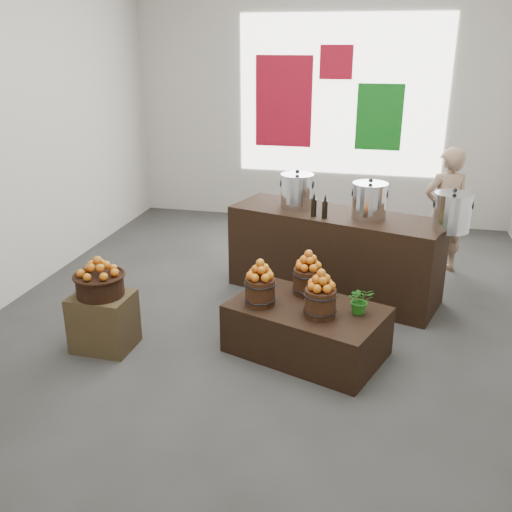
% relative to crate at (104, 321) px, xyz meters
% --- Properties ---
extents(ground, '(7.00, 7.00, 0.00)m').
position_rel_crate_xyz_m(ground, '(1.47, 1.24, -0.28)').
color(ground, '#373735').
rests_on(ground, ground).
extents(back_wall, '(6.00, 0.04, 4.00)m').
position_rel_crate_xyz_m(back_wall, '(1.47, 4.74, 1.72)').
color(back_wall, '#B1ACA3').
rests_on(back_wall, ground).
extents(back_opening, '(3.20, 0.02, 2.40)m').
position_rel_crate_xyz_m(back_opening, '(1.77, 4.72, 1.72)').
color(back_opening, white).
rests_on(back_opening, back_wall).
extents(deco_red_left, '(0.90, 0.04, 1.40)m').
position_rel_crate_xyz_m(deco_red_left, '(0.87, 4.71, 1.62)').
color(deco_red_left, maroon).
rests_on(deco_red_left, back_wall).
extents(deco_green_right, '(0.70, 0.04, 1.00)m').
position_rel_crate_xyz_m(deco_green_right, '(2.37, 4.71, 1.42)').
color(deco_green_right, '#106817').
rests_on(deco_green_right, back_wall).
extents(deco_red_upper, '(0.50, 0.04, 0.50)m').
position_rel_crate_xyz_m(deco_red_upper, '(1.67, 4.71, 2.22)').
color(deco_red_upper, maroon).
rests_on(deco_red_upper, back_wall).
extents(crate, '(0.57, 0.47, 0.55)m').
position_rel_crate_xyz_m(crate, '(0.00, 0.00, 0.00)').
color(crate, brown).
rests_on(crate, ground).
extents(wicker_basket, '(0.44, 0.44, 0.20)m').
position_rel_crate_xyz_m(wicker_basket, '(0.00, 0.00, 0.38)').
color(wicker_basket, black).
rests_on(wicker_basket, crate).
extents(apples_in_basket, '(0.35, 0.35, 0.19)m').
position_rel_crate_xyz_m(apples_in_basket, '(0.00, 0.00, 0.57)').
color(apples_in_basket, '#A20505').
rests_on(apples_in_basket, wicker_basket).
extents(display_table, '(1.61, 1.29, 0.49)m').
position_rel_crate_xyz_m(display_table, '(1.92, 0.33, -0.03)').
color(display_table, black).
rests_on(display_table, ground).
extents(apple_bucket_front_left, '(0.28, 0.28, 0.26)m').
position_rel_crate_xyz_m(apple_bucket_front_left, '(1.48, 0.29, 0.34)').
color(apple_bucket_front_left, '#3E1F11').
rests_on(apple_bucket_front_left, display_table).
extents(apples_in_bucket_front_left, '(0.21, 0.21, 0.19)m').
position_rel_crate_xyz_m(apples_in_bucket_front_left, '(1.48, 0.29, 0.56)').
color(apples_in_bucket_front_left, '#A20505').
rests_on(apples_in_bucket_front_left, apple_bucket_front_left).
extents(apple_bucket_front_right, '(0.28, 0.28, 0.26)m').
position_rel_crate_xyz_m(apple_bucket_front_right, '(2.05, 0.17, 0.34)').
color(apple_bucket_front_right, '#3E1F11').
rests_on(apple_bucket_front_right, display_table).
extents(apples_in_bucket_front_right, '(0.21, 0.21, 0.19)m').
position_rel_crate_xyz_m(apples_in_bucket_front_right, '(2.05, 0.17, 0.56)').
color(apples_in_bucket_front_right, '#A20505').
rests_on(apples_in_bucket_front_right, apple_bucket_front_right).
extents(apple_bucket_rear, '(0.28, 0.28, 0.26)m').
position_rel_crate_xyz_m(apple_bucket_rear, '(1.88, 0.62, 0.34)').
color(apple_bucket_rear, '#3E1F11').
rests_on(apple_bucket_rear, display_table).
extents(apples_in_bucket_rear, '(0.21, 0.21, 0.19)m').
position_rel_crate_xyz_m(apples_in_bucket_rear, '(1.88, 0.62, 0.56)').
color(apples_in_bucket_rear, '#A20505').
rests_on(apples_in_bucket_rear, apple_bucket_rear).
extents(herb_garnish_right, '(0.28, 0.26, 0.26)m').
position_rel_crate_xyz_m(herb_garnish_right, '(2.40, 0.31, 0.34)').
color(herb_garnish_right, '#1B6014').
rests_on(herb_garnish_right, display_table).
extents(herb_garnish_left, '(0.13, 0.11, 0.24)m').
position_rel_crate_xyz_m(herb_garnish_left, '(1.38, 0.65, 0.33)').
color(herb_garnish_left, '#1B6014').
rests_on(herb_garnish_left, display_table).
extents(counter, '(2.52, 1.43, 0.98)m').
position_rel_crate_xyz_m(counter, '(2.02, 1.78, 0.21)').
color(counter, black).
rests_on(counter, ground).
extents(stock_pot_left, '(0.37, 0.37, 0.37)m').
position_rel_crate_xyz_m(stock_pot_left, '(1.55, 1.92, 0.89)').
color(stock_pot_left, silver).
rests_on(stock_pot_left, counter).
extents(stock_pot_center, '(0.37, 0.37, 0.37)m').
position_rel_crate_xyz_m(stock_pot_center, '(2.38, 1.66, 0.89)').
color(stock_pot_center, silver).
rests_on(stock_pot_center, counter).
extents(stock_pot_right, '(0.37, 0.37, 0.37)m').
position_rel_crate_xyz_m(stock_pot_right, '(3.22, 1.41, 0.89)').
color(stock_pot_right, silver).
rests_on(stock_pot_right, counter).
extents(oil_cruets, '(0.19, 0.11, 0.27)m').
position_rel_crate_xyz_m(oil_cruets, '(1.95, 1.55, 0.84)').
color(oil_cruets, black).
rests_on(oil_cruets, counter).
extents(shopper, '(0.69, 0.57, 1.61)m').
position_rel_crate_xyz_m(shopper, '(3.29, 2.79, 0.53)').
color(shopper, '#8D6E56').
rests_on(shopper, ground).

